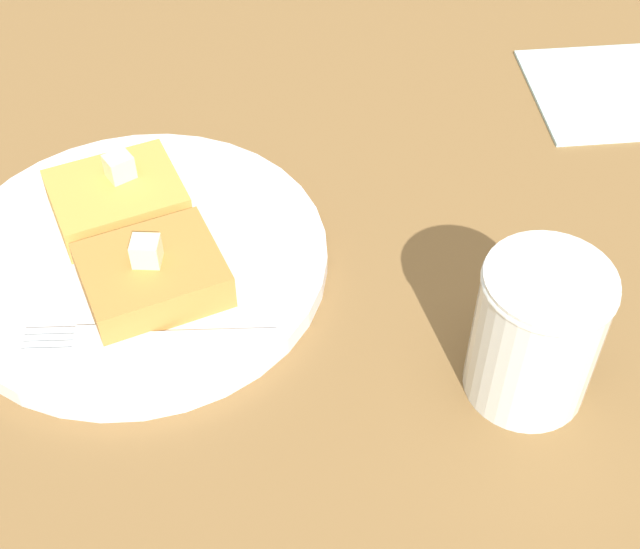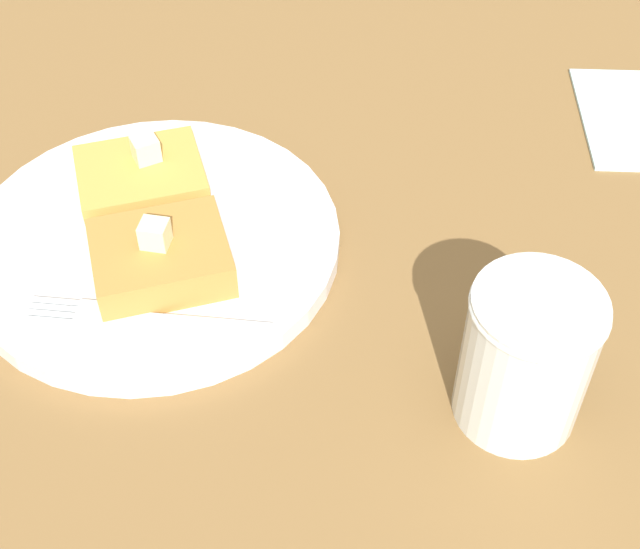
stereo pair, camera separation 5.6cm
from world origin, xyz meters
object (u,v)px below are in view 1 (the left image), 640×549
(plate, at_px, (139,258))
(fork, at_px, (134,339))
(napkin, at_px, (612,91))
(syrup_jar, at_px, (535,339))

(plate, height_order, fork, fork)
(plate, xyz_separation_m, napkin, (0.15, -0.40, -0.01))
(fork, xyz_separation_m, napkin, (0.23, -0.41, -0.01))
(fork, distance_m, syrup_jar, 0.25)
(fork, height_order, syrup_jar, syrup_jar)
(syrup_jar, height_order, napkin, syrup_jar)
(fork, bearing_deg, syrup_jar, -104.04)
(fork, bearing_deg, plate, -2.01)
(plate, xyz_separation_m, syrup_jar, (-0.14, -0.23, 0.04))
(plate, relative_size, syrup_jar, 2.72)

